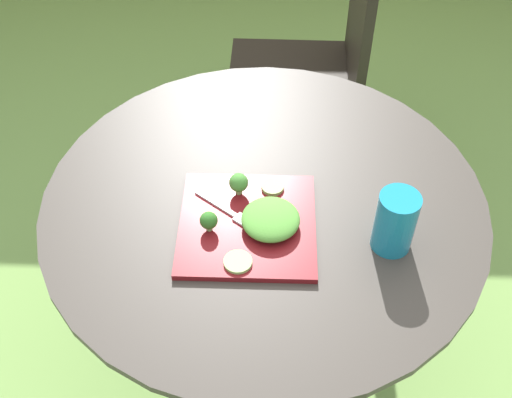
{
  "coord_description": "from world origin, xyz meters",
  "views": [
    {
      "loc": [
        0.01,
        -0.92,
        1.74
      ],
      "look_at": [
        -0.02,
        -0.04,
        0.79
      ],
      "focal_mm": 44.36,
      "sensor_mm": 36.0,
      "label": 1
    }
  ],
  "objects_px": {
    "fork": "(230,212)",
    "salad_plate": "(247,225)",
    "drinking_glass": "(395,224)",
    "patio_chair": "(322,57)"
  },
  "relations": [
    {
      "from": "patio_chair",
      "to": "salad_plate",
      "type": "height_order",
      "value": "patio_chair"
    },
    {
      "from": "salad_plate",
      "to": "patio_chair",
      "type": "bearing_deg",
      "value": 77.6
    },
    {
      "from": "drinking_glass",
      "to": "fork",
      "type": "relative_size",
      "value": 1.01
    },
    {
      "from": "patio_chair",
      "to": "drinking_glass",
      "type": "distance_m",
      "value": 1.02
    },
    {
      "from": "salad_plate",
      "to": "drinking_glass",
      "type": "height_order",
      "value": "drinking_glass"
    },
    {
      "from": "salad_plate",
      "to": "drinking_glass",
      "type": "relative_size",
      "value": 2.07
    },
    {
      "from": "salad_plate",
      "to": "fork",
      "type": "relative_size",
      "value": 2.09
    },
    {
      "from": "patio_chair",
      "to": "fork",
      "type": "relative_size",
      "value": 6.78
    },
    {
      "from": "patio_chair",
      "to": "drinking_glass",
      "type": "relative_size",
      "value": 6.72
    },
    {
      "from": "fork",
      "to": "salad_plate",
      "type": "bearing_deg",
      "value": -33.61
    }
  ]
}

